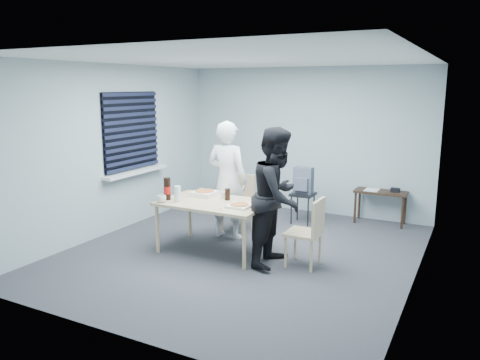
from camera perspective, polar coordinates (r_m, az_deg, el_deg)
The scene contains 19 objects.
room at distance 7.78m, azimuth -12.90°, elevation 5.03°, with size 5.00×5.00×5.00m.
dining_table at distance 6.43m, azimuth -3.19°, elevation -3.16°, with size 1.46×0.93×0.71m.
chair_far at distance 7.43m, azimuth -0.01°, elevation -2.24°, with size 0.42×0.42×0.89m.
chair_right at distance 5.97m, azimuth 8.53°, elevation -5.81°, with size 0.42×0.42×0.89m.
person_white at distance 6.96m, azimuth -1.55°, elevation -0.04°, with size 0.65×0.42×1.77m, color silver.
person_black at distance 5.95m, azimuth 4.57°, elevation -2.05°, with size 0.86×0.47×1.77m, color black.
side_table at distance 8.10m, azimuth 16.78°, elevation -1.84°, with size 0.84×0.37×0.56m.
stool at distance 7.88m, azimuth 7.67°, elevation -2.35°, with size 0.37×0.37×0.52m.
backpack at distance 7.79m, azimuth 7.70°, elevation -0.07°, with size 0.31×0.23×0.44m.
pizza_box_a at distance 6.74m, azimuth -4.35°, elevation -1.63°, with size 0.32×0.32×0.08m.
pizza_box_b at distance 6.11m, azimuth -0.07°, elevation -3.15°, with size 0.29×0.29×0.04m.
mug_a at distance 6.44m, azimuth -9.53°, elevation -2.28°, with size 0.12×0.12×0.10m, color white.
mug_b at distance 6.61m, azimuth -1.96°, elevation -1.80°, with size 0.10×0.10×0.09m, color white.
cola_glass at distance 6.47m, azimuth -1.54°, elevation -1.75°, with size 0.07×0.07×0.16m, color black.
soda_bottle at distance 6.56m, azimuth -8.86°, elevation -1.10°, with size 0.10×0.10×0.31m.
plastic_cups at distance 6.43m, azimuth -7.63°, elevation -1.69°, with size 0.09×0.09×0.22m, color silver.
rubber_band at distance 6.01m, azimuth -2.38°, elevation -3.60°, with size 0.05×0.05×0.00m, color red.
papers at distance 8.12m, azimuth 15.78°, elevation -1.15°, with size 0.22×0.30×0.01m, color white.
black_box at distance 8.08m, azimuth 18.40°, elevation -1.16°, with size 0.14×0.10×0.06m, color black.
Camera 1 is at (2.81, -5.50, 2.26)m, focal length 35.00 mm.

